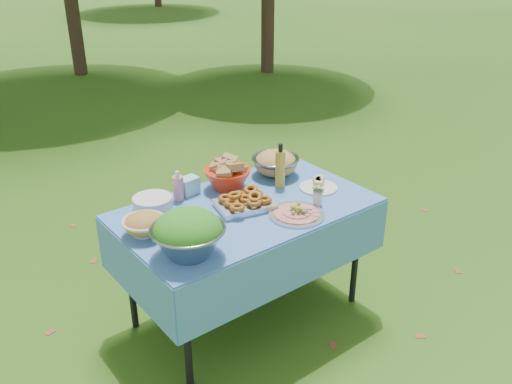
% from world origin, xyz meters
% --- Properties ---
extents(ground, '(80.00, 80.00, 0.00)m').
position_xyz_m(ground, '(0.00, 0.00, 0.00)').
color(ground, '#18380A').
rests_on(ground, ground).
extents(picnic_table, '(1.46, 0.86, 0.76)m').
position_xyz_m(picnic_table, '(0.00, 0.00, 0.38)').
color(picnic_table, '#7DCBF1').
rests_on(picnic_table, ground).
extents(salad_bowl, '(0.43, 0.43, 0.24)m').
position_xyz_m(salad_bowl, '(-0.53, -0.24, 0.88)').
color(salad_bowl, gray).
rests_on(salad_bowl, picnic_table).
extents(pasta_bowl_white, '(0.28, 0.28, 0.13)m').
position_xyz_m(pasta_bowl_white, '(-0.61, 0.08, 0.82)').
color(pasta_bowl_white, silver).
rests_on(pasta_bowl_white, picnic_table).
extents(plate_stack, '(0.29, 0.29, 0.07)m').
position_xyz_m(plate_stack, '(-0.44, 0.31, 0.80)').
color(plate_stack, silver).
rests_on(plate_stack, picnic_table).
extents(wipes_box, '(0.12, 0.10, 0.10)m').
position_xyz_m(wipes_box, '(-0.17, 0.35, 0.81)').
color(wipes_box, '#98DCF0').
rests_on(wipes_box, picnic_table).
extents(sanitizer_bottle, '(0.08, 0.08, 0.18)m').
position_xyz_m(sanitizer_bottle, '(-0.26, 0.32, 0.85)').
color(sanitizer_bottle, '#CD7989').
rests_on(sanitizer_bottle, picnic_table).
extents(bread_bowl, '(0.35, 0.35, 0.19)m').
position_xyz_m(bread_bowl, '(0.06, 0.27, 0.86)').
color(bread_bowl, red).
rests_on(bread_bowl, picnic_table).
extents(pasta_bowl_steel, '(0.31, 0.31, 0.16)m').
position_xyz_m(pasta_bowl_steel, '(0.43, 0.25, 0.84)').
color(pasta_bowl_steel, gray).
rests_on(pasta_bowl_steel, picnic_table).
extents(fried_tray, '(0.37, 0.30, 0.08)m').
position_xyz_m(fried_tray, '(-0.01, -0.01, 0.80)').
color(fried_tray, silver).
rests_on(fried_tray, picnic_table).
extents(charcuterie_platter, '(0.35, 0.35, 0.07)m').
position_xyz_m(charcuterie_platter, '(0.16, -0.26, 0.80)').
color(charcuterie_platter, silver).
rests_on(charcuterie_platter, picnic_table).
extents(oil_bottle, '(0.08, 0.08, 0.28)m').
position_xyz_m(oil_bottle, '(0.33, 0.10, 0.90)').
color(oil_bottle, gold).
rests_on(oil_bottle, picnic_table).
extents(cheese_plate, '(0.29, 0.29, 0.06)m').
position_xyz_m(cheese_plate, '(0.50, -0.07, 0.79)').
color(cheese_plate, silver).
rests_on(cheese_plate, picnic_table).
extents(shaker, '(0.07, 0.07, 0.09)m').
position_xyz_m(shaker, '(0.34, -0.23, 0.81)').
color(shaker, silver).
rests_on(shaker, picnic_table).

